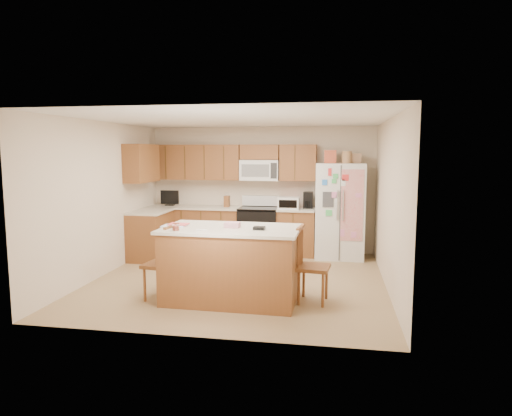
% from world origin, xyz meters
% --- Properties ---
extents(ground, '(4.50, 4.50, 0.00)m').
position_xyz_m(ground, '(0.00, 0.00, 0.00)').
color(ground, '#8E7B52').
rests_on(ground, ground).
extents(room_shell, '(4.60, 4.60, 2.52)m').
position_xyz_m(room_shell, '(0.00, 0.00, 1.44)').
color(room_shell, beige).
rests_on(room_shell, ground).
extents(cabinetry, '(3.36, 1.56, 2.15)m').
position_xyz_m(cabinetry, '(-0.98, 1.79, 0.91)').
color(cabinetry, brown).
rests_on(cabinetry, ground).
extents(stove, '(0.76, 0.65, 1.13)m').
position_xyz_m(stove, '(0.00, 1.94, 0.47)').
color(stove, black).
rests_on(stove, ground).
extents(refrigerator, '(0.90, 0.79, 2.04)m').
position_xyz_m(refrigerator, '(1.57, 1.87, 0.92)').
color(refrigerator, white).
rests_on(refrigerator, ground).
extents(island, '(1.87, 1.11, 1.10)m').
position_xyz_m(island, '(0.10, -0.95, 0.51)').
color(island, brown).
rests_on(island, ground).
extents(windsor_chair_left, '(0.48, 0.50, 1.03)m').
position_xyz_m(windsor_chair_left, '(-0.84, -1.05, 0.49)').
color(windsor_chair_left, brown).
rests_on(windsor_chair_left, ground).
extents(windsor_chair_back, '(0.43, 0.41, 0.92)m').
position_xyz_m(windsor_chair_back, '(0.16, -0.31, 0.44)').
color(windsor_chair_back, brown).
rests_on(windsor_chair_back, ground).
extents(windsor_chair_right, '(0.47, 0.49, 1.03)m').
position_xyz_m(windsor_chair_right, '(1.17, -0.84, 0.49)').
color(windsor_chair_right, brown).
rests_on(windsor_chair_right, ground).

